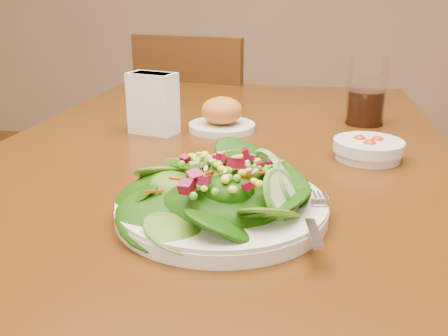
{
  "coord_description": "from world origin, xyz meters",
  "views": [
    {
      "loc": [
        0.17,
        -0.92,
        1.04
      ],
      "look_at": [
        0.06,
        -0.29,
        0.81
      ],
      "focal_mm": 40.0,
      "sensor_mm": 36.0,
      "label": 1
    }
  ],
  "objects": [
    {
      "name": "napkin_holder",
      "position": [
        -0.16,
        0.08,
        0.82
      ],
      "size": [
        0.11,
        0.08,
        0.13
      ],
      "rotation": [
        0.0,
        0.0,
        -0.26
      ],
      "color": "white",
      "rests_on": "dining_table"
    },
    {
      "name": "dining_table",
      "position": [
        0.0,
        0.0,
        0.65
      ],
      "size": [
        0.9,
        1.4,
        0.75
      ],
      "color": "#432009",
      "rests_on": "ground_plane"
    },
    {
      "name": "salad_plate",
      "position": [
        0.07,
        -0.31,
        0.78
      ],
      "size": [
        0.29,
        0.29,
        0.08
      ],
      "rotation": [
        0.0,
        0.0,
        -0.06
      ],
      "color": "silver",
      "rests_on": "dining_table"
    },
    {
      "name": "tomato_bowl",
      "position": [
        0.28,
        -0.02,
        0.77
      ],
      "size": [
        0.13,
        0.13,
        0.04
      ],
      "color": "silver",
      "rests_on": "dining_table"
    },
    {
      "name": "drinking_glass",
      "position": [
        0.29,
        0.24,
        0.82
      ],
      "size": [
        0.09,
        0.09,
        0.15
      ],
      "color": "silver",
      "rests_on": "dining_table"
    },
    {
      "name": "bread_plate",
      "position": [
        -0.02,
        0.13,
        0.78
      ],
      "size": [
        0.15,
        0.15,
        0.07
      ],
      "color": "silver",
      "rests_on": "dining_table"
    },
    {
      "name": "chair_far",
      "position": [
        -0.22,
        0.84,
        0.48
      ],
      "size": [
        0.49,
        0.49,
        0.9
      ],
      "rotation": [
        0.0,
        0.0,
        2.95
      ],
      "color": "#4A220E",
      "rests_on": "ground_plane"
    }
  ]
}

